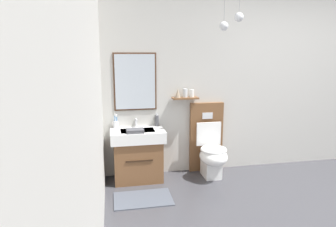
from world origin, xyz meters
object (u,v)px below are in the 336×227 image
Objects in this scene: toilet at (210,149)px; soap_dispenser at (157,120)px; folded_hand_towel at (135,131)px; toothbrush_cup at (116,124)px; vanity_sink_left at (138,154)px.

toilet is 0.84m from soap_dispenser.
toilet is 4.55× the size of folded_hand_towel.
toilet is 5.46× the size of soap_dispenser.
soap_dispenser is at bearing 1.06° from toothbrush_cup.
vanity_sink_left is 0.71× the size of toilet.
toothbrush_cup is at bearing -178.94° from soap_dispenser.
toilet is 1.34m from toothbrush_cup.
vanity_sink_left is 0.52m from soap_dispenser.
toothbrush_cup reaches higher than soap_dispenser.
toilet reaches higher than toothbrush_cup.
folded_hand_towel is at bearing -173.53° from toilet.
folded_hand_towel is (-0.32, -0.29, -0.06)m from soap_dispenser.
soap_dispenser is at bearing 41.77° from folded_hand_towel.
vanity_sink_left is at bearing 179.39° from toilet.
toothbrush_cup is (-1.28, 0.16, 0.38)m from toilet.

